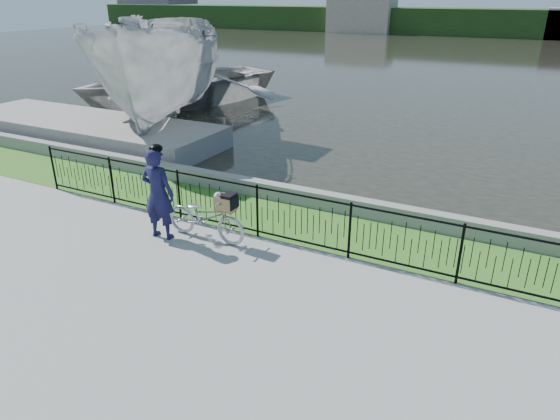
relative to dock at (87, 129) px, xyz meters
The scene contains 12 objects.
ground 11.42m from the dock, 28.81° to the right, with size 120.00×120.00×0.00m, color gray.
grass_strip 10.42m from the dock, 16.17° to the right, with size 60.00×2.00×0.01m, color #3B7223.
water 29.26m from the dock, 70.02° to the left, with size 120.00×120.00×0.00m, color #28271E.
quay_wall 10.18m from the dock, 10.76° to the right, with size 60.00×0.30×0.40m, color gray.
fence 10.74m from the dock, 21.31° to the right, with size 14.00×0.06×1.15m, color black, non-canonical shape.
far_treeline 55.42m from the dock, 79.60° to the left, with size 120.00×6.00×3.00m, color #213E17.
far_building_left 53.13m from the dock, 98.66° to the left, with size 8.00×4.00×4.00m, color #A39583.
dock is the anchor object (origin of this frame).
bicycle_rig 9.26m from the dock, 28.80° to the right, with size 1.84×0.64×1.12m.
cyclist 8.71m from the dock, 33.70° to the right, with size 0.75×0.53×1.99m.
boat_near 3.47m from the dock, 60.58° to the left, with size 8.59×11.32×5.93m.
boat_far 6.40m from the dock, 99.36° to the left, with size 9.72×11.15×1.93m.
Camera 1 is at (3.70, -6.50, 4.68)m, focal length 32.00 mm.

